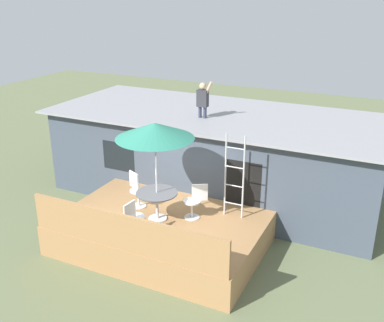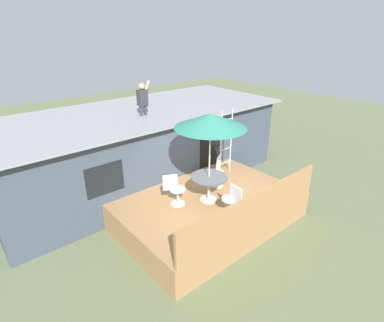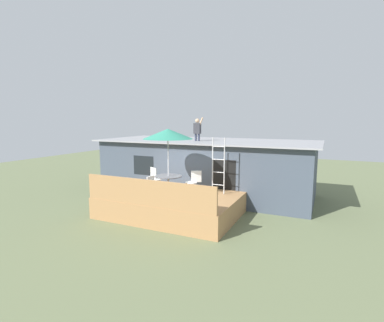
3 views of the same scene
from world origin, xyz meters
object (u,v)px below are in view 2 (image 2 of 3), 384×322
patio_table (209,182)px  patio_chair_right (217,172)px  patio_umbrella (211,121)px  step_ladder (226,142)px  patio_chair_near (232,200)px  patio_chair_left (175,190)px  person_figure (143,97)px

patio_table → patio_chair_right: patio_chair_right is taller
patio_umbrella → step_ladder: (1.67, 0.98, -1.25)m
patio_umbrella → patio_chair_near: (-0.09, -0.96, -1.89)m
patio_umbrella → patio_chair_right: (0.82, 0.48, -1.89)m
patio_chair_left → patio_table: bearing=-0.0°
patio_table → patio_chair_right: (0.82, 0.48, -0.13)m
step_ladder → patio_chair_right: size_ratio=2.39×
patio_umbrella → patio_chair_right: patio_umbrella is taller
patio_chair_left → patio_chair_near: 1.60m
patio_umbrella → patio_chair_left: bearing=153.5°
patio_umbrella → step_ladder: size_ratio=1.15×
patio_chair_left → step_ladder: bearing=38.7°
patio_table → patio_chair_right: bearing=30.6°
patio_table → person_figure: size_ratio=0.94×
patio_chair_right → step_ladder: bearing=179.8°
person_figure → patio_chair_near: person_figure is taller
patio_table → patio_chair_near: bearing=-95.1°
person_figure → patio_chair_left: (-0.74, -2.61, -2.03)m
patio_table → patio_chair_near: (-0.09, -0.96, -0.13)m
step_ladder → patio_table: bearing=-149.5°
patio_table → step_ladder: 2.01m
patio_table → patio_chair_left: patio_chair_left is taller
patio_umbrella → patio_chair_near: size_ratio=2.76×
step_ladder → patio_chair_near: step_ladder is taller
patio_table → patio_chair_near: size_ratio=1.13×
patio_umbrella → patio_chair_right: 2.12m
person_figure → patio_chair_near: 4.49m
patio_table → patio_chair_right: 0.96m
patio_chair_near → patio_table: bearing=0.0°
patio_chair_near → patio_chair_right: bearing=-27.0°
person_figure → patio_chair_right: size_ratio=1.21×
step_ladder → patio_chair_near: size_ratio=2.39×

